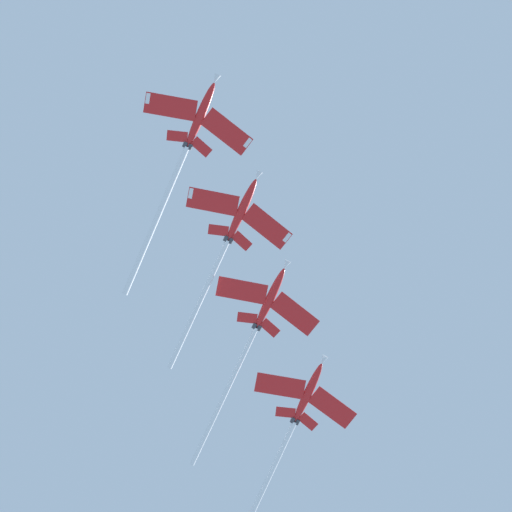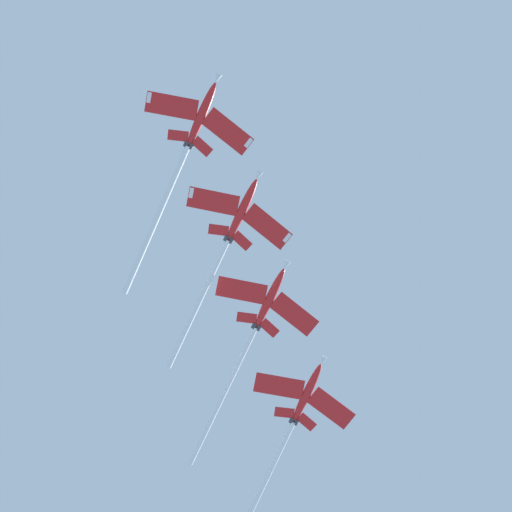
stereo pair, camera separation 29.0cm
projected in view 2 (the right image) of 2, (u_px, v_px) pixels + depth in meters
The scene contains 4 objects.
jet_lead at pixel (184, 156), 131.24m from camera, with size 41.40×20.16×8.35m.
jet_second at pixel (228, 241), 133.61m from camera, with size 38.42×20.18×8.07m.
jet_third at pixel (254, 331), 136.59m from camera, with size 41.58×20.18×7.98m.
jet_fourth at pixel (289, 430), 138.40m from camera, with size 41.53×20.17×8.15m.
Camera 2 is at (23.73, 0.49, 1.76)m, focal length 52.87 mm.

